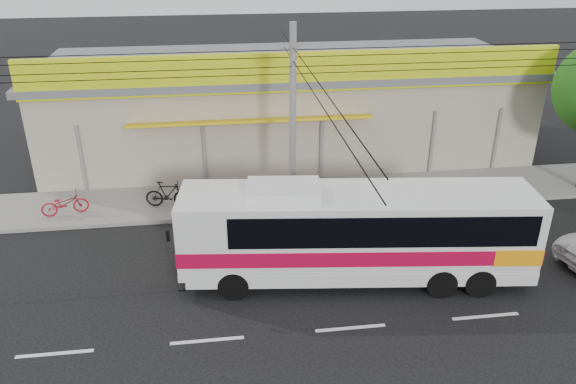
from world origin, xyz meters
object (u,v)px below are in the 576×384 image
object	(u,v)px
utility_pole	(293,61)
motorbike_red	(65,204)
coach_bus	(362,229)
motorbike_dark	(168,194)

from	to	relation	value
utility_pole	motorbike_red	bearing A→B (deg)	172.03
coach_bus	utility_pole	world-z (taller)	utility_pole
coach_bus	motorbike_red	distance (m)	11.66
motorbike_red	utility_pole	size ratio (longest dim) A/B	0.05
motorbike_red	motorbike_dark	xyz separation A→B (m)	(3.89, 0.14, 0.08)
motorbike_red	motorbike_dark	size ratio (longest dim) A/B	0.97
coach_bus	motorbike_red	world-z (taller)	coach_bus
motorbike_dark	utility_pole	size ratio (longest dim) A/B	0.05
coach_bus	utility_pole	distance (m)	6.27
coach_bus	motorbike_dark	bearing A→B (deg)	144.70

